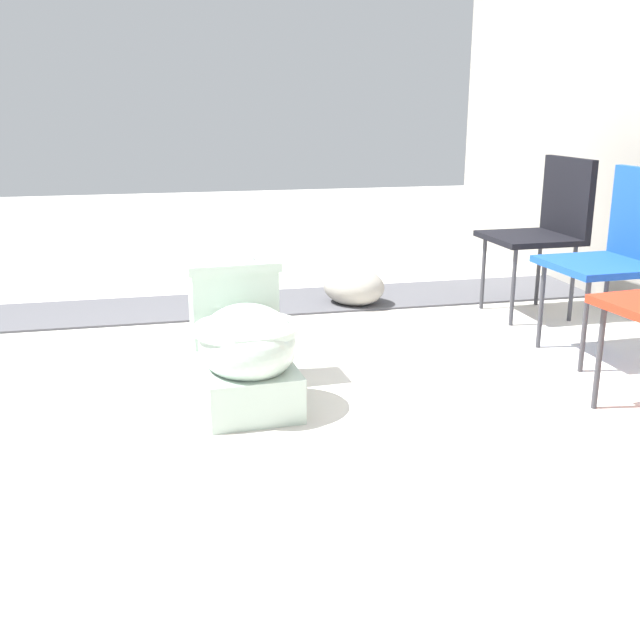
# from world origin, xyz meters

# --- Properties ---
(ground_plane) EXTENTS (14.00, 14.00, 0.00)m
(ground_plane) POSITION_xyz_m (0.00, 0.00, 0.00)
(ground_plane) COLOR beige
(gravel_strip) EXTENTS (0.56, 8.00, 0.01)m
(gravel_strip) POSITION_xyz_m (-1.29, 0.50, 0.01)
(gravel_strip) COLOR #4C4C51
(gravel_strip) RESTS_ON ground
(toilet) EXTENTS (0.65, 0.41, 0.52)m
(toilet) POSITION_xyz_m (0.11, 0.30, 0.22)
(toilet) COLOR #B2C6B7
(toilet) RESTS_ON ground
(folding_chair_left) EXTENTS (0.45, 0.45, 0.83)m
(folding_chair_left) POSITION_xyz_m (-0.76, 2.03, 0.51)
(folding_chair_left) COLOR black
(folding_chair_left) RESTS_ON ground
(folding_chair_middle) EXTENTS (0.46, 0.46, 0.83)m
(folding_chair_middle) POSITION_xyz_m (-0.06, 2.00, 0.51)
(folding_chair_middle) COLOR #1947B2
(folding_chair_middle) RESTS_ON ground
(boulder_near) EXTENTS (0.45, 0.46, 0.22)m
(boulder_near) POSITION_xyz_m (-1.16, 1.08, 0.11)
(boulder_near) COLOR gray
(boulder_near) RESTS_ON ground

